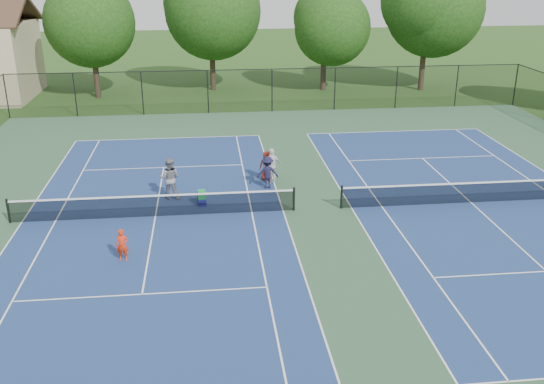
{
  "coord_description": "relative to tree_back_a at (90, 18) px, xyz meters",
  "views": [
    {
      "loc": [
        -4.67,
        -24.0,
        10.36
      ],
      "look_at": [
        -2.11,
        -1.0,
        1.3
      ],
      "focal_mm": 40.0,
      "sensor_mm": 36.0,
      "label": 1
    }
  ],
  "objects": [
    {
      "name": "court_pad",
      "position": [
        13.0,
        -24.0,
        -6.03
      ],
      "size": [
        36.0,
        36.0,
        0.01
      ],
      "primitive_type": "cube",
      "color": "#2D5034",
      "rests_on": "ground"
    },
    {
      "name": "bystander_a",
      "position": [
        11.38,
        -20.49,
        -5.16
      ],
      "size": [
        1.11,
        0.89,
        1.76
      ],
      "primitive_type": "imported",
      "rotation": [
        0.0,
        0.0,
        3.67
      ],
      "color": "white",
      "rests_on": "ground"
    },
    {
      "name": "ground",
      "position": [
        13.0,
        -24.0,
        -6.04
      ],
      "size": [
        140.0,
        140.0,
        0.0
      ],
      "primitive_type": "plane",
      "color": "#234716",
      "rests_on": "ground"
    },
    {
      "name": "bystander_b",
      "position": [
        11.1,
        -21.14,
        -5.25
      ],
      "size": [
        1.03,
        0.62,
        1.57
      ],
      "primitive_type": "imported",
      "rotation": [
        0.0,
        0.0,
        3.11
      ],
      "color": "#181733",
      "rests_on": "ground"
    },
    {
      "name": "instructor",
      "position": [
        6.57,
        -21.94,
        -5.08
      ],
      "size": [
        1.06,
        0.9,
        1.92
      ],
      "primitive_type": "imported",
      "rotation": [
        0.0,
        0.0,
        2.94
      ],
      "color": "gray",
      "rests_on": "ground"
    },
    {
      "name": "ball_hopper",
      "position": [
        7.97,
        -23.0,
        -5.51
      ],
      "size": [
        0.39,
        0.34,
        0.4
      ],
      "primitive_type": "cube",
      "rotation": [
        0.0,
        0.0,
        0.2
      ],
      "color": "green",
      "rests_on": "ball_crate"
    },
    {
      "name": "bystander_c",
      "position": [
        11.17,
        -20.08,
        -5.29
      ],
      "size": [
        0.77,
        0.54,
        1.5
      ],
      "primitive_type": "imported",
      "rotation": [
        0.0,
        0.0,
        3.05
      ],
      "color": "maroon",
      "rests_on": "ground"
    },
    {
      "name": "tennis_court_left",
      "position": [
        6.0,
        -24.0,
        -5.94
      ],
      "size": [
        12.0,
        23.83,
        1.07
      ],
      "color": "navy",
      "rests_on": "ground"
    },
    {
      "name": "tree_back_a",
      "position": [
        0.0,
        0.0,
        0.0
      ],
      "size": [
        6.8,
        6.8,
        9.15
      ],
      "color": "#2D2116",
      "rests_on": "ground"
    },
    {
      "name": "ball_crate",
      "position": [
        7.97,
        -23.0,
        -5.88
      ],
      "size": [
        0.42,
        0.36,
        0.32
      ],
      "primitive_type": "cube",
      "rotation": [
        0.0,
        0.0,
        0.15
      ],
      "color": "navy",
      "rests_on": "ground"
    },
    {
      "name": "child_player",
      "position": [
        5.12,
        -27.88,
        -5.43
      ],
      "size": [
        0.45,
        0.31,
        1.22
      ],
      "primitive_type": "imported",
      "rotation": [
        0.0,
        0.0,
        -0.03
      ],
      "color": "red",
      "rests_on": "ground"
    },
    {
      "name": "perimeter_fence",
      "position": [
        13.0,
        -24.0,
        -4.44
      ],
      "size": [
        36.08,
        36.08,
        3.02
      ],
      "color": "black",
      "rests_on": "ground"
    },
    {
      "name": "tennis_court_right",
      "position": [
        20.0,
        -24.0,
        -5.94
      ],
      "size": [
        12.0,
        23.83,
        1.07
      ],
      "color": "navy",
      "rests_on": "ground"
    },
    {
      "name": "tree_back_c",
      "position": [
        18.0,
        1.0,
        -0.56
      ],
      "size": [
        6.0,
        6.0,
        8.4
      ],
      "color": "#2D2116",
      "rests_on": "ground"
    },
    {
      "name": "tree_back_b",
      "position": [
        9.0,
        2.0,
        0.56
      ],
      "size": [
        7.6,
        7.6,
        10.03
      ],
      "color": "#2D2116",
      "rests_on": "ground"
    },
    {
      "name": "tree_back_d",
      "position": [
        26.0,
        0.0,
        0.79
      ],
      "size": [
        7.8,
        7.8,
        10.37
      ],
      "color": "#2D2116",
      "rests_on": "ground"
    }
  ]
}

